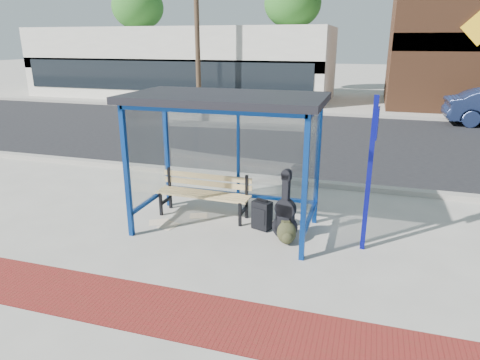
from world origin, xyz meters
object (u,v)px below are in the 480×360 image
(suitcase, at_px, (262,215))
(backpack, at_px, (287,233))
(bench, at_px, (204,192))
(guitar_bag, at_px, (285,215))

(suitcase, relative_size, backpack, 1.48)
(suitcase, bearing_deg, backpack, -19.95)
(bench, distance_m, guitar_bag, 1.79)
(guitar_bag, relative_size, suitcase, 2.03)
(suitcase, xyz_separation_m, backpack, (0.55, -0.44, -0.08))
(bench, bearing_deg, suitcase, -11.92)
(guitar_bag, relative_size, backpack, 3.00)
(bench, height_order, backpack, bench)
(backpack, bearing_deg, guitar_bag, 92.56)
(suitcase, distance_m, backpack, 0.71)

